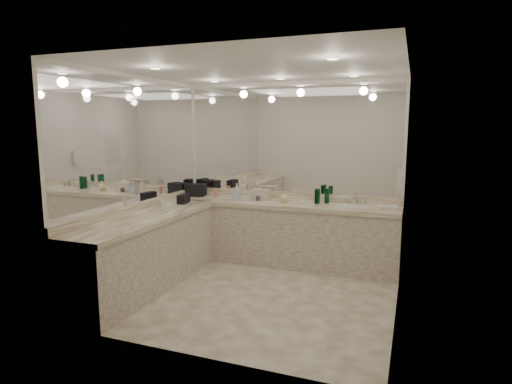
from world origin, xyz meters
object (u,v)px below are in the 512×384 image
at_px(cream_cosmetic_case, 261,194).
at_px(soap_bottle_c, 284,197).
at_px(wall_phone, 400,180).
at_px(black_toiletry_bag, 196,190).
at_px(soap_bottle_b, 237,193).
at_px(soap_bottle_a, 237,191).
at_px(sink, 352,207).
at_px(hand_towel, 388,207).

bearing_deg(cream_cosmetic_case, soap_bottle_c, -12.08).
height_order(wall_phone, black_toiletry_bag, wall_phone).
xyz_separation_m(black_toiletry_bag, soap_bottle_b, (0.75, -0.14, 0.01)).
relative_size(wall_phone, soap_bottle_a, 1.06).
distance_m(sink, soap_bottle_b, 1.65).
height_order(cream_cosmetic_case, soap_bottle_c, soap_bottle_c).
height_order(black_toiletry_bag, soap_bottle_c, black_toiletry_bag).
xyz_separation_m(wall_phone, hand_towel, (-0.14, 0.50, -0.43)).
relative_size(sink, soap_bottle_b, 2.16).
distance_m(cream_cosmetic_case, soap_bottle_a, 0.37).
height_order(soap_bottle_a, soap_bottle_b, soap_bottle_a).
height_order(sink, black_toiletry_bag, black_toiletry_bag).
distance_m(sink, black_toiletry_bag, 2.39).
distance_m(black_toiletry_bag, soap_bottle_a, 0.69).
xyz_separation_m(black_toiletry_bag, hand_towel, (2.86, -0.05, -0.07)).
distance_m(black_toiletry_bag, hand_towel, 2.86).
distance_m(wall_phone, soap_bottle_c, 1.67).
height_order(hand_towel, soap_bottle_b, soap_bottle_b).
relative_size(black_toiletry_bag, cream_cosmetic_case, 1.21).
distance_m(wall_phone, soap_bottle_b, 2.31).
bearing_deg(sink, cream_cosmetic_case, 175.82).
bearing_deg(cream_cosmetic_case, soap_bottle_b, -145.24).
height_order(soap_bottle_a, soap_bottle_c, soap_bottle_a).
distance_m(black_toiletry_bag, cream_cosmetic_case, 1.05).
distance_m(hand_towel, soap_bottle_c, 1.42).
bearing_deg(soap_bottle_b, wall_phone, -10.22).
bearing_deg(sink, black_toiletry_bag, 178.94).
bearing_deg(sink, soap_bottle_a, 178.14).
xyz_separation_m(hand_towel, soap_bottle_b, (-2.11, -0.09, 0.08)).
relative_size(black_toiletry_bag, hand_towel, 1.27).
distance_m(sink, wall_phone, 0.91).
xyz_separation_m(soap_bottle_b, soap_bottle_c, (0.70, 0.09, -0.02)).
xyz_separation_m(cream_cosmetic_case, soap_bottle_a, (-0.36, -0.04, 0.04)).
bearing_deg(soap_bottle_c, hand_towel, 0.07).
bearing_deg(hand_towel, soap_bottle_a, 178.45).
bearing_deg(soap_bottle_c, wall_phone, -17.69).
bearing_deg(soap_bottle_b, cream_cosmetic_case, 32.17).
height_order(sink, soap_bottle_a, soap_bottle_a).
bearing_deg(soap_bottle_a, hand_towel, -1.55).
relative_size(sink, soap_bottle_c, 2.71).
bearing_deg(soap_bottle_c, cream_cosmetic_case, 165.33).
bearing_deg(soap_bottle_b, hand_towel, 2.46).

